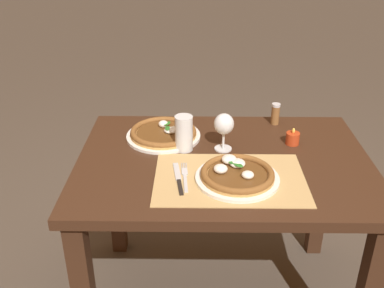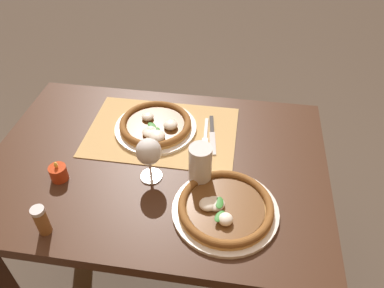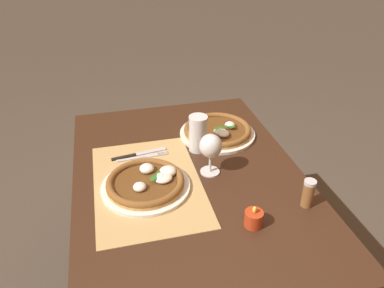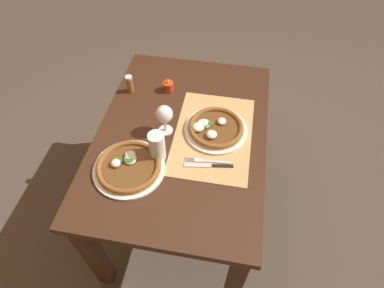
# 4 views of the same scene
# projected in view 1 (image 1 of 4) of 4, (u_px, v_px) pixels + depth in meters

# --- Properties ---
(dining_table) EXTENTS (1.14, 0.80, 0.74)m
(dining_table) POSITION_uv_depth(u_px,v_px,m) (223.00, 185.00, 1.80)
(dining_table) COLOR #382114
(dining_table) RESTS_ON ground
(paper_placemat) EXTENTS (0.54, 0.36, 0.00)m
(paper_placemat) POSITION_uv_depth(u_px,v_px,m) (230.00, 179.00, 1.61)
(paper_placemat) COLOR tan
(paper_placemat) RESTS_ON dining_table
(pizza_near) EXTENTS (0.30, 0.30, 0.05)m
(pizza_near) POSITION_uv_depth(u_px,v_px,m) (237.00, 174.00, 1.60)
(pizza_near) COLOR silver
(pizza_near) RESTS_ON paper_placemat
(pizza_far) EXTENTS (0.31, 0.31, 0.05)m
(pizza_far) POSITION_uv_depth(u_px,v_px,m) (164.00, 133.00, 1.90)
(pizza_far) COLOR silver
(pizza_far) RESTS_ON dining_table
(wine_glass) EXTENTS (0.08, 0.08, 0.16)m
(wine_glass) POSITION_uv_depth(u_px,v_px,m) (224.00, 126.00, 1.76)
(wine_glass) COLOR silver
(wine_glass) RESTS_ON dining_table
(pint_glass) EXTENTS (0.07, 0.07, 0.15)m
(pint_glass) POSITION_uv_depth(u_px,v_px,m) (184.00, 134.00, 1.78)
(pint_glass) COLOR silver
(pint_glass) RESTS_ON dining_table
(fork) EXTENTS (0.03, 0.20, 0.00)m
(fork) POSITION_uv_depth(u_px,v_px,m) (185.00, 177.00, 1.62)
(fork) COLOR #B7B7BC
(fork) RESTS_ON paper_placemat
(knife) EXTENTS (0.05, 0.22, 0.01)m
(knife) POSITION_uv_depth(u_px,v_px,m) (178.00, 178.00, 1.61)
(knife) COLOR black
(knife) RESTS_ON paper_placemat
(votive_candle) EXTENTS (0.06, 0.06, 0.07)m
(votive_candle) POSITION_uv_depth(u_px,v_px,m) (293.00, 139.00, 1.84)
(votive_candle) COLOR #B23819
(votive_candle) RESTS_ON dining_table
(pepper_shaker) EXTENTS (0.04, 0.04, 0.10)m
(pepper_shaker) POSITION_uv_depth(u_px,v_px,m) (275.00, 114.00, 2.01)
(pepper_shaker) COLOR brown
(pepper_shaker) RESTS_ON dining_table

